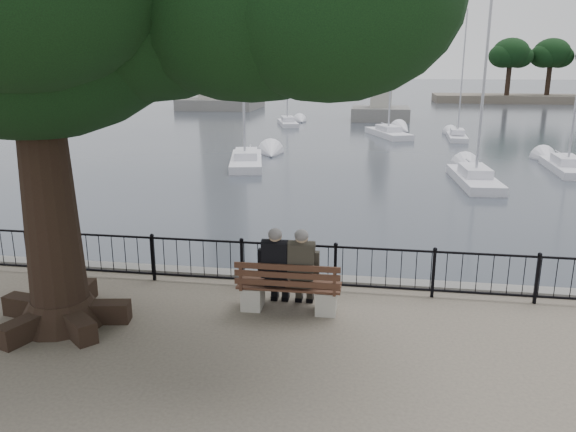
% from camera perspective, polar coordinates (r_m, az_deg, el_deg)
% --- Properties ---
extents(harbor, '(260.00, 260.00, 1.20)m').
position_cam_1_polar(harbor, '(12.75, 0.36, -8.55)').
color(harbor, '#63615F').
rests_on(harbor, ground).
extents(railing, '(22.06, 0.06, 1.00)m').
position_cam_1_polar(railing, '(11.90, 0.00, -4.84)').
color(railing, black).
rests_on(railing, ground).
extents(bench, '(2.00, 0.61, 1.06)m').
position_cam_1_polar(bench, '(10.91, 0.09, -7.83)').
color(bench, '#9B988E').
rests_on(bench, ground).
extents(person_left, '(0.49, 0.83, 1.67)m').
position_cam_1_polar(person_left, '(10.90, -1.16, -5.58)').
color(person_left, black).
rests_on(person_left, ground).
extents(person_right, '(0.49, 0.83, 1.67)m').
position_cam_1_polar(person_right, '(10.84, 1.46, -5.72)').
color(person_right, '#27241F').
rests_on(person_right, ground).
extents(lighthouse, '(9.38, 9.38, 28.91)m').
position_cam_1_polar(lighthouse, '(73.53, -7.06, 20.24)').
color(lighthouse, '#63615F').
rests_on(lighthouse, ground).
extents(lion_monument, '(5.69, 5.69, 8.48)m').
position_cam_1_polar(lion_monument, '(58.58, 9.42, 11.64)').
color(lion_monument, '#63615F').
rests_on(lion_monument, ground).
extents(sailboat_b, '(2.96, 6.40, 13.99)m').
position_cam_1_polar(sailboat_b, '(32.24, -4.27, 5.85)').
color(sailboat_b, silver).
rests_on(sailboat_b, ground).
extents(sailboat_c, '(1.99, 5.93, 12.16)m').
position_cam_1_polar(sailboat_c, '(28.61, 18.41, 3.82)').
color(sailboat_c, silver).
rests_on(sailboat_c, ground).
extents(sailboat_d, '(1.71, 5.52, 10.12)m').
position_cam_1_polar(sailboat_d, '(33.81, 26.37, 4.60)').
color(sailboat_d, silver).
rests_on(sailboat_d, ground).
extents(sailboat_f, '(3.82, 6.40, 11.54)m').
position_cam_1_polar(sailboat_f, '(45.68, 10.14, 8.37)').
color(sailboat_f, silver).
rests_on(sailboat_f, ground).
extents(sailboat_g, '(1.51, 4.71, 9.55)m').
position_cam_1_polar(sailboat_g, '(45.05, 16.79, 7.85)').
color(sailboat_g, silver).
rests_on(sailboat_g, ground).
extents(sailboat_h, '(2.79, 5.31, 11.78)m').
position_cam_1_polar(sailboat_h, '(53.13, -0.03, 9.58)').
color(sailboat_h, silver).
rests_on(sailboat_h, ground).
extents(far_shore, '(30.00, 8.60, 9.18)m').
position_cam_1_polar(far_shore, '(91.16, 24.79, 12.91)').
color(far_shore, '#575046').
rests_on(far_shore, ground).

